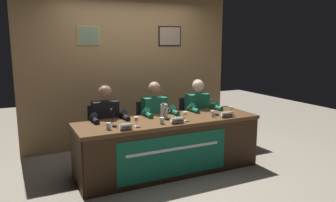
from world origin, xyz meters
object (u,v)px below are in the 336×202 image
Objects in this scene: nameplate_center at (177,120)px; chair_left at (104,137)px; nameplate_right at (227,114)px; microphone_right at (215,110)px; conference_table at (171,138)px; nameplate_left at (126,127)px; panelist_center at (157,116)px; juice_glass_center at (185,114)px; microphone_center at (166,114)px; juice_glass_right at (231,109)px; water_cup_left at (109,127)px; panelist_left at (107,121)px; water_cup_center at (162,121)px; chair_center at (151,131)px; chair_right at (193,125)px; panelist_right at (200,111)px; juice_glass_left at (136,120)px; water_pitcher_central at (164,111)px; water_cup_right at (213,114)px; microphone_left at (113,121)px.

chair_left is at bearing 130.25° from nameplate_center.
microphone_right is (-0.06, 0.21, 0.03)m from nameplate_right.
nameplate_left is at bearing -163.99° from conference_table.
juice_glass_center is at bearing -75.49° from panelist_center.
microphone_center is 1.00m from juice_glass_right.
juice_glass_center is (1.06, -0.00, 0.05)m from water_cup_left.
panelist_left is (0.00, -0.20, 0.28)m from chair_left.
juice_glass_center is (0.16, -0.60, 0.13)m from panelist_center.
juice_glass_center is at bearing 172.57° from nameplate_right.
panelist_left is 0.84m from water_cup_center.
panelist_left is 1.10m from juice_glass_center.
microphone_right reaches higher than chair_left.
panelist_center is at bearing -90.00° from chair_center.
chair_center is at bearing 180.00° from chair_right.
panelist_right is 0.49m from microphone_right.
microphone_center is at bearing -29.71° from panelist_left.
nameplate_left is 0.17× the size of chair_center.
conference_table is at bearing 88.23° from nameplate_center.
chair_right is at bearing 52.86° from juice_glass_center.
water_pitcher_central reaches higher than juice_glass_left.
chair_left is at bearing 180.00° from chair_center.
nameplate_center is 0.80m from nameplate_right.
water_cup_left is 0.43× the size of nameplate_right.
conference_table is 16.67× the size of nameplate_left.
panelist_right reaches higher than nameplate_left.
microphone_center is (-0.04, -0.41, 0.12)m from panelist_center.
chair_right is at bearing 0.00° from chair_left.
chair_center is 1.05m from water_cup_right.
microphone_right is (-0.03, -0.67, 0.40)m from chair_right.
nameplate_right is at bearing -144.30° from juice_glass_right.
nameplate_center is 0.15× the size of panelist_right.
juice_glass_center is at bearing -7.95° from microphone_left.
nameplate_left is 1.77m from chair_right.
water_cup_left is 0.10× the size of chair_center.
chair_left is 4.25× the size of water_pitcher_central.
conference_table is 20.81× the size of juice_glass_right.
juice_glass_left and juice_glass_center have the same top height.
panelist_center is 0.33m from water_pitcher_central.
panelist_center is at bearing 139.22° from nameplate_right.
chair_center is 0.92m from water_cup_center.
water_pitcher_central reaches higher than water_cup_right.
water_cup_right is (0.67, -0.15, -0.04)m from microphone_center.
water_cup_center reaches higher than nameplate_right.
conference_table is at bearing 167.01° from nameplate_right.
chair_left is 7.20× the size of juice_glass_right.
nameplate_center is at bearing -151.53° from juice_glass_center.
panelist_left is 14.36× the size of water_cup_center.
nameplate_left is at bearing -175.50° from juice_glass_right.
nameplate_left is 1.47m from microphone_right.
water_cup_left is (-0.14, -0.80, 0.36)m from chair_left.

